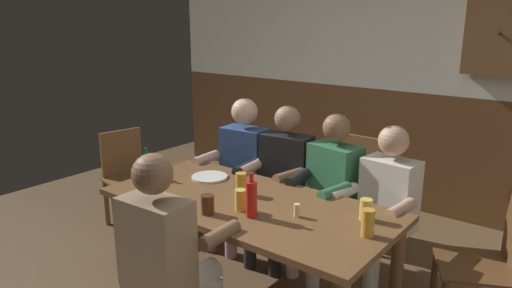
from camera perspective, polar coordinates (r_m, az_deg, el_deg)
name	(u,v)px	position (r m, az deg, el deg)	size (l,w,h in m)	color
back_wall_upper	(400,18)	(4.87, 17.10, 14.39)	(5.64, 0.12, 1.38)	beige
back_wall_wainscot	(390,147)	(5.04, 15.98, -0.34)	(5.64, 0.12, 1.19)	brown
dining_table	(248,215)	(3.09, -1.01, -8.59)	(1.91, 0.91, 0.74)	brown
person_0	(240,165)	(3.95, -1.97, -2.59)	(0.55, 0.55, 1.24)	#2D4C84
person_1	(282,177)	(3.70, 3.12, -4.07)	(0.56, 0.56, 1.23)	black
person_2	(328,188)	(3.51, 8.73, -5.31)	(0.56, 0.58, 1.22)	#33724C
person_3	(383,205)	(3.33, 15.17, -7.12)	(0.53, 0.55, 1.19)	silver
person_4	(167,249)	(2.63, -10.78, -12.44)	(0.53, 0.52, 1.23)	#997F60
chair_empty_near_right	(129,175)	(4.51, -15.20, -3.66)	(0.51, 0.51, 0.88)	brown
chair_empty_near_left	(491,263)	(3.19, 26.62, -12.85)	(0.59, 0.59, 0.88)	brown
chair_empty_far_end	(353,183)	(4.23, 11.68, -4.70)	(0.46, 0.46, 0.88)	brown
table_candle	(297,210)	(2.82, 4.98, -8.03)	(0.04, 0.04, 0.08)	#F9E08C
plate_0	(210,177)	(3.49, -5.66, -4.00)	(0.27, 0.27, 0.01)	white
bottle_0	(147,166)	(3.57, -13.12, -2.57)	(0.07, 0.07, 0.22)	#195923
bottle_1	(251,199)	(2.78, -0.56, -6.65)	(0.07, 0.07, 0.28)	red
pint_glass_0	(368,223)	(2.63, 13.44, -9.30)	(0.07, 0.07, 0.15)	gold
pint_glass_1	(241,183)	(3.15, -1.81, -4.82)	(0.07, 0.07, 0.15)	gold
pint_glass_2	(208,204)	(2.86, -5.90, -7.32)	(0.08, 0.08, 0.12)	#4C2D19
pint_glass_3	(159,190)	(3.13, -11.67, -5.50)	(0.07, 0.07, 0.12)	gold
pint_glass_4	(366,210)	(2.83, 13.19, -7.76)	(0.07, 0.07, 0.13)	#E5C64C
pint_glass_5	(240,200)	(2.89, -1.90, -6.80)	(0.07, 0.07, 0.13)	#E5C64C
pint_glass_6	(152,182)	(3.25, -12.48, -4.54)	(0.08, 0.08, 0.15)	#E5C64C
wall_dart_cabinet	(501,33)	(4.49, 27.64, 11.85)	(0.56, 0.15, 0.70)	brown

